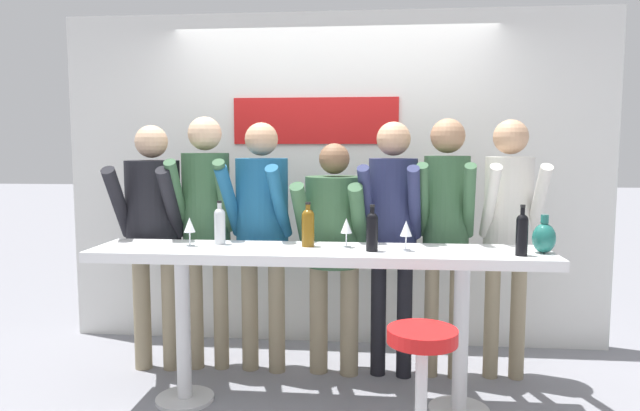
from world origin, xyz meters
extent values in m
plane|color=gray|center=(0.00, 0.00, 0.00)|extent=(40.00, 40.00, 0.00)
cube|color=silver|center=(0.00, 1.22, 1.31)|extent=(4.31, 0.10, 2.62)
cube|color=red|center=(-0.14, 1.16, 1.78)|extent=(1.29, 0.02, 0.36)
cube|color=white|center=(0.00, 0.00, 0.94)|extent=(2.71, 0.51, 0.06)
cylinder|color=silver|center=(-0.84, 0.00, 0.48)|extent=(0.09, 0.09, 0.91)
cylinder|color=silver|center=(-0.84, 0.00, 0.01)|extent=(0.36, 0.36, 0.02)
cylinder|color=silver|center=(0.84, 0.00, 0.48)|extent=(0.09, 0.09, 0.91)
cylinder|color=silver|center=(0.84, 0.00, 0.01)|extent=(0.36, 0.36, 0.02)
cylinder|color=silver|center=(0.56, -0.62, 0.34)|extent=(0.06, 0.06, 0.64)
cylinder|color=red|center=(0.56, -0.62, 0.67)|extent=(0.34, 0.34, 0.07)
cylinder|color=gray|center=(-1.31, 0.49, 0.41)|extent=(0.12, 0.12, 0.83)
cylinder|color=gray|center=(-1.10, 0.50, 0.41)|extent=(0.12, 0.12, 0.83)
cylinder|color=black|center=(-1.21, 0.49, 1.16)|extent=(0.39, 0.39, 0.66)
sphere|color=#D6AD89|center=(-1.21, 0.49, 1.61)|extent=(0.22, 0.22, 0.22)
cylinder|color=black|center=(-1.38, 0.33, 1.20)|extent=(0.11, 0.40, 0.51)
cylinder|color=black|center=(-1.02, 0.34, 1.20)|extent=(0.11, 0.40, 0.51)
cylinder|color=gray|center=(-0.93, 0.53, 0.43)|extent=(0.10, 0.10, 0.86)
cylinder|color=gray|center=(-0.75, 0.55, 0.43)|extent=(0.10, 0.10, 0.86)
cylinder|color=#335638|center=(-0.84, 0.54, 1.19)|extent=(0.35, 0.35, 0.68)
sphere|color=#D6AD89|center=(-0.84, 0.54, 1.67)|extent=(0.23, 0.23, 0.23)
cylinder|color=#335638|center=(-0.98, 0.36, 1.24)|extent=(0.11, 0.40, 0.52)
cylinder|color=#335638|center=(-0.67, 0.39, 1.24)|extent=(0.11, 0.40, 0.52)
cylinder|color=gray|center=(-0.54, 0.54, 0.42)|extent=(0.12, 0.12, 0.84)
cylinder|color=gray|center=(-0.35, 0.52, 0.42)|extent=(0.12, 0.12, 0.84)
cylinder|color=#19517A|center=(-0.44, 0.53, 1.17)|extent=(0.40, 0.40, 0.66)
sphere|color=tan|center=(-0.44, 0.53, 1.63)|extent=(0.23, 0.23, 0.23)
cylinder|color=#19517A|center=(-0.63, 0.39, 1.21)|extent=(0.14, 0.40, 0.51)
cylinder|color=#19517A|center=(-0.30, 0.35, 1.21)|extent=(0.14, 0.40, 0.51)
cylinder|color=gray|center=(-0.05, 0.54, 0.38)|extent=(0.13, 0.13, 0.77)
cylinder|color=gray|center=(0.16, 0.51, 0.38)|extent=(0.13, 0.13, 0.77)
cylinder|color=#335638|center=(0.05, 0.53, 1.07)|extent=(0.44, 0.44, 0.61)
sphere|color=brown|center=(0.05, 0.53, 1.50)|extent=(0.21, 0.21, 0.21)
cylinder|color=#335638|center=(-0.15, 0.40, 1.12)|extent=(0.14, 0.38, 0.48)
cylinder|color=#335638|center=(0.22, 0.36, 1.12)|extent=(0.14, 0.38, 0.48)
cylinder|color=black|center=(0.36, 0.53, 0.42)|extent=(0.10, 0.10, 0.84)
cylinder|color=black|center=(0.54, 0.51, 0.42)|extent=(0.10, 0.10, 0.84)
cylinder|color=#23284C|center=(0.45, 0.52, 1.17)|extent=(0.37, 0.37, 0.66)
sphere|color=tan|center=(0.45, 0.52, 1.63)|extent=(0.23, 0.23, 0.23)
cylinder|color=#23284C|center=(0.27, 0.38, 1.22)|extent=(0.13, 0.39, 0.51)
cylinder|color=#23284C|center=(0.58, 0.34, 1.22)|extent=(0.13, 0.39, 0.51)
cylinder|color=gray|center=(0.72, 0.54, 0.42)|extent=(0.10, 0.10, 0.85)
cylinder|color=gray|center=(0.89, 0.52, 0.42)|extent=(0.10, 0.10, 0.85)
cylinder|color=#335638|center=(0.81, 0.53, 1.18)|extent=(0.34, 0.34, 0.67)
sphere|color=#9E7556|center=(0.81, 0.53, 1.65)|extent=(0.23, 0.23, 0.23)
cylinder|color=#335638|center=(0.64, 0.39, 1.23)|extent=(0.13, 0.39, 0.51)
cylinder|color=#335638|center=(0.92, 0.35, 1.23)|extent=(0.13, 0.39, 0.51)
cylinder|color=gray|center=(1.13, 0.56, 0.42)|extent=(0.10, 0.10, 0.84)
cylinder|color=gray|center=(1.30, 0.56, 0.42)|extent=(0.10, 0.10, 0.84)
cylinder|color=beige|center=(1.22, 0.56, 1.18)|extent=(0.32, 0.32, 0.67)
sphere|color=tan|center=(1.22, 0.56, 1.64)|extent=(0.23, 0.23, 0.23)
cylinder|color=beige|center=(1.06, 0.40, 1.22)|extent=(0.08, 0.39, 0.51)
cylinder|color=beige|center=(1.36, 0.39, 1.22)|extent=(0.08, 0.39, 0.51)
cylinder|color=black|center=(0.31, -0.05, 1.07)|extent=(0.07, 0.07, 0.19)
sphere|color=black|center=(0.31, -0.05, 1.16)|extent=(0.07, 0.07, 0.07)
cylinder|color=black|center=(0.31, -0.05, 1.20)|extent=(0.03, 0.03, 0.07)
cylinder|color=black|center=(0.31, -0.05, 1.24)|extent=(0.03, 0.03, 0.01)
cylinder|color=brown|center=(-0.07, 0.07, 1.07)|extent=(0.08, 0.08, 0.19)
sphere|color=brown|center=(-0.07, 0.07, 1.16)|extent=(0.08, 0.08, 0.08)
cylinder|color=brown|center=(-0.07, 0.07, 1.20)|extent=(0.03, 0.03, 0.07)
cylinder|color=black|center=(-0.07, 0.07, 1.24)|extent=(0.03, 0.03, 0.01)
cylinder|color=#B7BCC1|center=(-0.62, 0.10, 1.07)|extent=(0.07, 0.07, 0.19)
sphere|color=#B7BCC1|center=(-0.62, 0.10, 1.16)|extent=(0.07, 0.07, 0.07)
cylinder|color=#B7BCC1|center=(-0.62, 0.10, 1.20)|extent=(0.03, 0.03, 0.07)
cylinder|color=black|center=(-0.62, 0.10, 1.24)|extent=(0.03, 0.03, 0.01)
cylinder|color=black|center=(1.14, -0.11, 1.07)|extent=(0.07, 0.07, 0.20)
sphere|color=black|center=(1.14, -0.11, 1.17)|extent=(0.07, 0.07, 0.07)
cylinder|color=black|center=(1.14, -0.11, 1.21)|extent=(0.02, 0.02, 0.07)
cylinder|color=black|center=(1.14, -0.11, 1.25)|extent=(0.03, 0.03, 0.01)
cylinder|color=silver|center=(0.51, -0.02, 0.98)|extent=(0.06, 0.06, 0.01)
cylinder|color=silver|center=(0.51, -0.02, 1.02)|extent=(0.01, 0.01, 0.08)
cone|color=silver|center=(0.51, -0.02, 1.11)|extent=(0.07, 0.07, 0.09)
cylinder|color=silver|center=(0.16, 0.06, 0.98)|extent=(0.06, 0.06, 0.01)
cylinder|color=silver|center=(0.16, 0.06, 1.02)|extent=(0.01, 0.01, 0.08)
cone|color=silver|center=(0.16, 0.06, 1.11)|extent=(0.07, 0.07, 0.09)
cylinder|color=silver|center=(-0.79, 0.01, 0.98)|extent=(0.06, 0.06, 0.01)
cylinder|color=silver|center=(-0.79, 0.01, 1.02)|extent=(0.01, 0.01, 0.08)
cone|color=silver|center=(-0.79, 0.01, 1.11)|extent=(0.07, 0.07, 0.09)
ellipsoid|color=#1E665B|center=(1.29, -0.02, 1.06)|extent=(0.13, 0.13, 0.17)
cylinder|color=#1E665B|center=(1.29, -0.02, 1.17)|extent=(0.04, 0.04, 0.05)
camera|label=1|loc=(0.32, -3.32, 1.57)|focal=32.00mm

